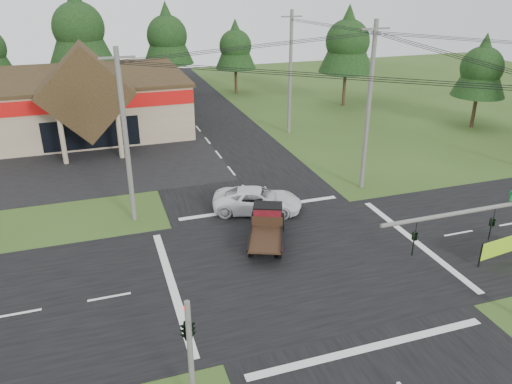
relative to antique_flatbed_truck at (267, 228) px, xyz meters
name	(u,v)px	position (x,y,z in m)	size (l,w,h in m)	color
ground	(303,262)	(1.19, -2.45, -1.02)	(120.00, 120.00, 0.00)	#32491A
road_ns	(303,262)	(1.19, -2.45, -1.01)	(12.00, 120.00, 0.02)	black
road_ew	(303,262)	(1.19, -2.45, -1.01)	(120.00, 12.00, 0.02)	black
parking_apron	(42,169)	(-12.81, 16.55, -1.00)	(28.00, 14.00, 0.02)	black
cvs_building	(24,105)	(-14.51, 27.12, 1.76)	(30.40, 18.20, 9.19)	tan
traffic_signal_corner	(187,320)	(-6.31, -9.77, 2.51)	(0.53, 2.48, 4.40)	#595651
utility_pole_nw	(126,137)	(-6.81, 5.55, 4.37)	(2.00, 0.30, 10.50)	#595651
utility_pole_ne	(369,107)	(9.19, 5.55, 4.87)	(2.00, 0.30, 11.50)	#595651
utility_pole_n	(290,72)	(9.19, 19.55, 4.72)	(2.00, 0.30, 11.20)	#595651
tree_row_c	(78,25)	(-8.81, 38.55, 7.70)	(7.28, 7.28, 13.13)	#332316
tree_row_d	(167,33)	(1.19, 39.55, 6.36)	(6.16, 6.16, 11.11)	#332316
tree_row_e	(235,44)	(9.19, 37.55, 5.01)	(5.04, 5.04, 9.09)	#332316
tree_side_ne	(348,39)	(19.19, 27.55, 6.36)	(6.16, 6.16, 11.11)	#332316
tree_side_e_near	(482,66)	(27.19, 15.55, 5.01)	(5.04, 5.04, 9.09)	#332316
antique_flatbed_truck	(267,228)	(0.00, 0.00, 0.00)	(1.86, 4.87, 2.04)	#510B11
roadside_banner	(507,247)	(11.71, -5.54, -0.32)	(4.09, 0.12, 1.40)	#8CCF1B
white_pickup	(257,200)	(0.85, 4.17, -0.24)	(2.60, 5.64, 1.57)	white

